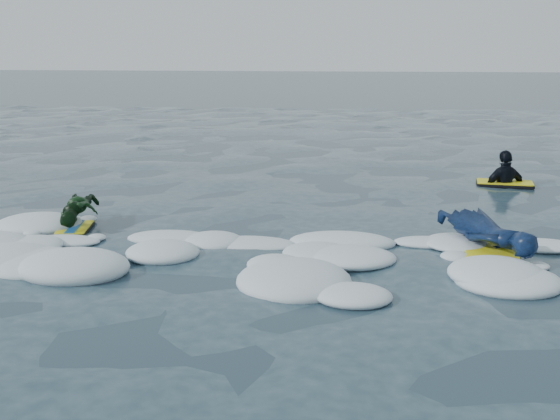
# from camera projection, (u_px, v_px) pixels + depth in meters

# --- Properties ---
(ground) EXTENTS (120.00, 120.00, 0.00)m
(ground) POSITION_uv_depth(u_px,v_px,m) (231.00, 283.00, 7.66)
(ground) COLOR #162635
(ground) RESTS_ON ground
(foam_band) EXTENTS (12.00, 3.10, 0.30)m
(foam_band) POSITION_uv_depth(u_px,v_px,m) (246.00, 256.00, 8.66)
(foam_band) COLOR white
(foam_band) RESTS_ON ground
(prone_woman_unit) EXTENTS (1.29, 1.89, 0.47)m
(prone_woman_unit) POSITION_uv_depth(u_px,v_px,m) (489.00, 234.00, 8.72)
(prone_woman_unit) COLOR black
(prone_woman_unit) RESTS_ON ground
(prone_child_unit) EXTENTS (0.70, 1.20, 0.44)m
(prone_child_unit) POSITION_uv_depth(u_px,v_px,m) (79.00, 212.00, 9.93)
(prone_child_unit) COLOR black
(prone_child_unit) RESTS_ON ground
(waiting_rider_unit) EXTENTS (1.07, 0.68, 1.51)m
(waiting_rider_unit) POSITION_uv_depth(u_px,v_px,m) (504.00, 190.00, 12.93)
(waiting_rider_unit) COLOR black
(waiting_rider_unit) RESTS_ON ground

